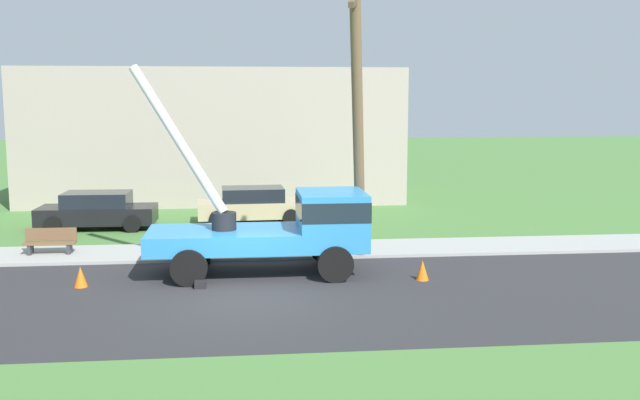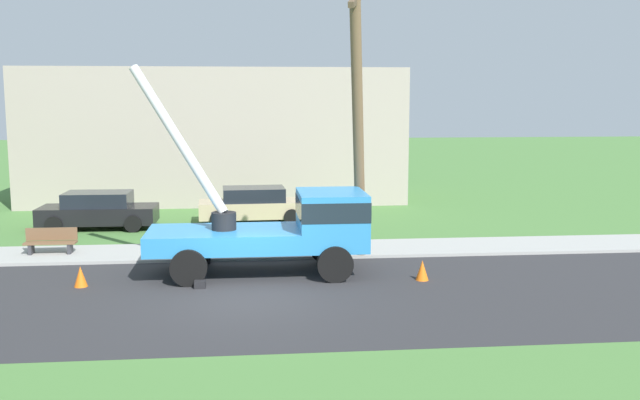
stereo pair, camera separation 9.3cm
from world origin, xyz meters
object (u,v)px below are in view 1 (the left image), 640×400
(utility_truck, at_px, (287,225))
(park_bench, at_px, (50,242))
(traffic_cone_ahead, at_px, (422,270))
(traffic_cone_behind, at_px, (81,277))
(parked_sedan_tan, at_px, (253,205))
(leaning_utility_pole, at_px, (358,115))
(parked_sedan_black, at_px, (97,210))

(utility_truck, xyz_separation_m, park_bench, (-7.37, 2.93, -0.95))
(traffic_cone_ahead, bearing_deg, traffic_cone_behind, 178.58)
(utility_truck, height_order, parked_sedan_tan, utility_truck)
(traffic_cone_behind, distance_m, parked_sedan_tan, 10.82)
(leaning_utility_pole, relative_size, parked_sedan_black, 1.99)
(traffic_cone_behind, bearing_deg, park_bench, 114.27)
(utility_truck, relative_size, traffic_cone_ahead, 12.09)
(utility_truck, relative_size, traffic_cone_behind, 12.09)
(traffic_cone_ahead, distance_m, park_bench, 11.83)
(leaning_utility_pole, distance_m, traffic_cone_ahead, 4.92)
(traffic_cone_behind, relative_size, parked_sedan_tan, 0.13)
(leaning_utility_pole, distance_m, park_bench, 10.59)
(parked_sedan_black, bearing_deg, park_bench, -95.99)
(leaning_utility_pole, bearing_deg, parked_sedan_black, 141.57)
(utility_truck, height_order, traffic_cone_ahead, utility_truck)
(utility_truck, bearing_deg, park_bench, 158.34)
(parked_sedan_black, bearing_deg, utility_truck, -48.86)
(park_bench, bearing_deg, utility_truck, -21.66)
(leaning_utility_pole, bearing_deg, utility_truck, -161.91)
(parked_sedan_black, height_order, parked_sedan_tan, same)
(utility_truck, relative_size, parked_sedan_tan, 1.51)
(traffic_cone_behind, xyz_separation_m, park_bench, (-1.78, 3.96, 0.18))
(leaning_utility_pole, bearing_deg, park_bench, 166.85)
(utility_truck, height_order, parked_sedan_black, utility_truck)
(traffic_cone_ahead, distance_m, traffic_cone_behind, 9.28)
(leaning_utility_pole, relative_size, traffic_cone_ahead, 15.73)
(park_bench, bearing_deg, leaning_utility_pole, -13.15)
(traffic_cone_behind, bearing_deg, traffic_cone_ahead, -1.42)
(traffic_cone_ahead, height_order, traffic_cone_behind, same)
(leaning_utility_pole, relative_size, traffic_cone_behind, 15.73)
(leaning_utility_pole, distance_m, parked_sedan_tan, 9.35)
(traffic_cone_ahead, xyz_separation_m, park_bench, (-11.06, 4.19, 0.18))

